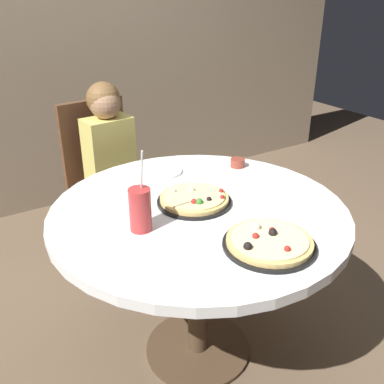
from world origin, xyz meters
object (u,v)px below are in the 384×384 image
object	(u,v)px
chair_wooden	(103,173)
soda_cup	(140,209)
plate_small	(163,171)
dining_table	(199,230)
diner_child	(118,190)
pizza_veggie	(194,199)
sauce_bowl	(238,163)
pizza_cheese	(269,242)

from	to	relation	value
chair_wooden	soda_cup	world-z (taller)	soda_cup
plate_small	chair_wooden	bearing A→B (deg)	95.48
dining_table	soda_cup	size ratio (longest dim) A/B	3.85
diner_child	soda_cup	bearing A→B (deg)	-107.22
chair_wooden	pizza_veggie	xyz separation A→B (m)	(0.02, -0.99, 0.24)
pizza_veggie	sauce_bowl	world-z (taller)	pizza_veggie
diner_child	pizza_veggie	bearing A→B (deg)	-89.85
chair_wooden	plate_small	xyz separation A→B (m)	(0.06, -0.64, 0.22)
diner_child	plate_small	distance (m)	0.53
soda_cup	pizza_cheese	bearing A→B (deg)	-46.80
dining_table	plate_small	world-z (taller)	plate_small
pizza_veggie	pizza_cheese	size ratio (longest dim) A/B	0.95
soda_cup	diner_child	bearing A→B (deg)	72.78
soda_cup	plate_small	bearing A→B (deg)	52.75
diner_child	sauce_bowl	size ratio (longest dim) A/B	15.46
diner_child	pizza_veggie	distance (m)	0.85
chair_wooden	soda_cup	bearing A→B (deg)	-103.65
pizza_veggie	pizza_cheese	world-z (taller)	pizza_cheese
pizza_veggie	soda_cup	distance (m)	0.29
chair_wooden	sauce_bowl	distance (m)	0.90
dining_table	pizza_veggie	distance (m)	0.13
diner_child	pizza_veggie	size ratio (longest dim) A/B	3.59
dining_table	pizza_veggie	bearing A→B (deg)	79.17
chair_wooden	plate_small	distance (m)	0.68
diner_child	pizza_veggie	xyz separation A→B (m)	(0.00, -0.80, 0.28)
dining_table	chair_wooden	bearing A→B (deg)	90.45
dining_table	soda_cup	bearing A→B (deg)	-174.13
sauce_bowl	soda_cup	bearing A→B (deg)	-156.41
chair_wooden	pizza_cheese	size ratio (longest dim) A/B	2.99
chair_wooden	sauce_bowl	size ratio (longest dim) A/B	13.57
pizza_veggie	diner_child	bearing A→B (deg)	90.15
chair_wooden	plate_small	bearing A→B (deg)	-84.52
pizza_veggie	plate_small	size ratio (longest dim) A/B	1.68
soda_cup	chair_wooden	bearing A→B (deg)	76.35
dining_table	soda_cup	distance (m)	0.32
dining_table	plate_small	size ratio (longest dim) A/B	6.55
plate_small	dining_table	bearing A→B (deg)	-97.76
dining_table	diner_child	distance (m)	0.87
chair_wooden	sauce_bowl	bearing A→B (deg)	-62.56
chair_wooden	pizza_veggie	world-z (taller)	chair_wooden
pizza_cheese	diner_child	bearing A→B (deg)	91.95
pizza_cheese	plate_small	xyz separation A→B (m)	(0.01, 0.75, -0.01)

